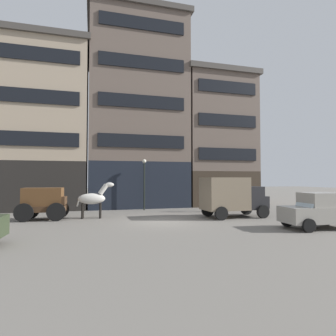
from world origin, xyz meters
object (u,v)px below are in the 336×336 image
delivery_truck_near (232,196)px  streetlamp_curbside (144,177)px  cargo_wagon (44,201)px  draft_horse (93,198)px  sedan_dark (319,211)px  pedestrian_officer (204,199)px

delivery_truck_near → streetlamp_curbside: bearing=130.3°
cargo_wagon → streetlamp_curbside: size_ratio=0.73×
cargo_wagon → draft_horse: (2.95, -0.00, 0.12)m
delivery_truck_near → streetlamp_curbside: 7.58m
sedan_dark → draft_horse: bearing=148.2°
streetlamp_curbside → sedan_dark: bearing=-56.2°
sedan_dark → cargo_wagon: bearing=153.8°
pedestrian_officer → streetlamp_curbside: bearing=151.2°
streetlamp_curbside → draft_horse: bearing=-137.2°
draft_horse → streetlamp_curbside: size_ratio=0.57×
delivery_truck_near → sedan_dark: size_ratio=1.16×
cargo_wagon → sedan_dark: 15.66m
delivery_truck_near → pedestrian_officer: delivery_truck_near is taller
cargo_wagon → delivery_truck_near: (11.80, -1.99, 0.28)m
cargo_wagon → sedan_dark: size_ratio=0.79×
draft_horse → pedestrian_officer: (8.27, 1.38, -0.29)m
delivery_truck_near → pedestrian_officer: size_ratio=2.46×
cargo_wagon → draft_horse: draft_horse is taller
sedan_dark → streetlamp_curbside: 12.89m
sedan_dark → streetlamp_curbside: (-7.09, 10.62, 1.76)m
pedestrian_officer → delivery_truck_near: bearing=-80.2°
delivery_truck_near → cargo_wagon: bearing=170.4°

